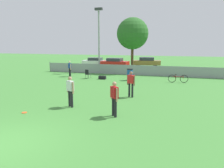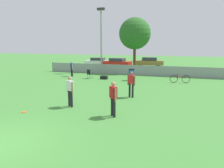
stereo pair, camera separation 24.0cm
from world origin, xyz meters
The scene contains 16 objects.
ground_plane centered at (0.00, 0.00, 0.00)m, with size 120.00×120.00×0.00m, color #428438.
fence_backline centered at (0.00, 18.00, 0.55)m, with size 20.25×0.07×1.21m.
light_pole centered at (-4.03, 19.34, 4.51)m, with size 0.90×0.36×7.54m.
tree_near_pole centered at (-0.23, 20.64, 4.59)m, with size 3.77×3.77×6.49m.
player_receiver_white centered at (-0.04, 4.73, 0.97)m, with size 0.53×0.40×1.67m.
player_defender_red centered at (2.68, 3.93, 0.97)m, with size 0.46×0.47×1.67m.
player_thrower_red centered at (2.55, 7.92, 0.97)m, with size 0.56×0.37×1.67m.
spectator_in_blue centered at (-5.60, 14.85, 0.95)m, with size 0.46×0.44×1.64m.
frisbee_disc centered at (-1.74, 3.09, 0.01)m, with size 0.26×0.26×0.03m.
folding_chair_sideline centered at (-3.27, 14.17, 0.50)m, with size 0.52×0.52×0.90m.
bicycle_sideline centered at (5.32, 14.47, 0.36)m, with size 1.72×0.44×0.75m.
trash_bin centered at (0.97, 14.38, 0.55)m, with size 0.57×0.57×1.10m.
gear_bag_sideline centered at (-1.73, 14.22, 0.16)m, with size 0.69×0.38×0.34m.
parked_car_white centered at (-7.72, 27.14, 0.62)m, with size 4.17×2.05×1.25m.
parked_car_red centered at (-4.09, 25.98, 0.66)m, with size 4.25×2.10×1.32m.
parked_car_tan centered at (0.33, 28.63, 0.67)m, with size 4.42×2.22×1.37m.
Camera 1 is at (5.59, -5.47, 3.35)m, focal length 35.00 mm.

